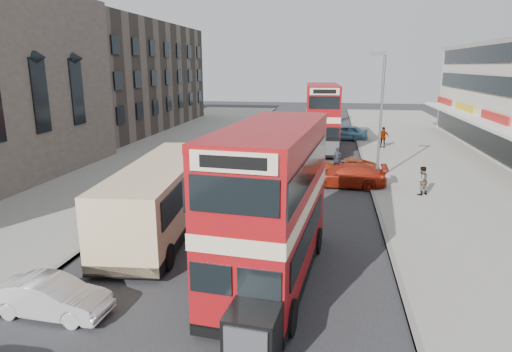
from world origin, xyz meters
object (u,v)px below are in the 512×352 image
Objects in this scene: coach at (163,193)px; bus_main at (272,204)px; bus_second at (322,116)px; pedestrian_far at (383,137)px; car_left_front at (52,297)px; pedestrian_near at (422,180)px; street_lamp at (380,107)px; car_right_b at (347,167)px; car_right_a at (345,175)px; car_right_c at (345,133)px; cyclist at (337,166)px.

bus_main is at bearing -42.03° from coach.
bus_main reaches higher than coach.
bus_second is 22.59m from coach.
coach reaches higher than pedestrian_far.
car_left_front is 19.65m from pedestrian_near.
car_right_b is (-1.80, 1.22, -4.20)m from street_lamp.
bus_main reaches higher than car_right_a.
car_right_b is 14.95m from car_right_c.
street_lamp is 12.02m from bus_second.
car_left_front is at bearing -105.78° from pedestrian_far.
pedestrian_far is (-0.58, 14.99, 0.08)m from pedestrian_near.
cyclist reaches higher than car_right_c.
street_lamp is 0.84× the size of bus_main.
car_right_a reaches higher than car_right_b.
bus_second reaches higher than pedestrian_near.
street_lamp is 1.95× the size of car_right_b.
car_left_front is 21.12m from car_right_b.
car_left_front is 1.84× the size of cyclist.
car_left_front is at bearing -108.41° from cyclist.
bus_second is 2.83× the size of car_left_front.
car_right_b is 0.65m from cyclist.
cyclist is (-0.90, -14.92, -0.13)m from car_right_c.
street_lamp is 4.88× the size of pedestrian_near.
street_lamp is 21.33m from car_left_front.
pedestrian_far is at bearing -177.76° from bus_second.
pedestrian_near is 0.87× the size of cyclist.
car_right_c is at bearing 92.19° from cyclist.
pedestrian_near is at bearing -80.54° from pedestrian_far.
pedestrian_far is at bearing -98.48° from bus_main.
coach is at bearing -43.85° from car_right_b.
cyclist is at bearing -93.23° from bus_main.
pedestrian_far reaches higher than pedestrian_near.
bus_main is 16.11m from car_right_b.
bus_second reaches higher than coach.
car_right_c is at bearing -179.72° from car_right_a.
car_right_b is (3.00, 15.67, -2.18)m from bus_main.
pedestrian_near is (2.20, -3.22, -3.80)m from street_lamp.
car_right_c is (8.79, 26.54, -0.92)m from coach.
street_lamp reaches higher than car_left_front.
bus_main is 5.06× the size of cyclist.
cyclist reaches higher than car_right_b.
bus_second is (-3.83, 11.23, -1.89)m from street_lamp.
pedestrian_near is 15.00m from pedestrian_far.
car_right_a is 2.92m from car_right_b.
car_right_a is 13.95m from pedestrian_far.
bus_second reaches higher than bus_main.
pedestrian_far is at bearing -120.64° from pedestrian_near.
cyclist is at bearing -21.21° from car_left_front.
pedestrian_near is at bearing 109.20° from bus_second.
bus_main is 0.89× the size of coach.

